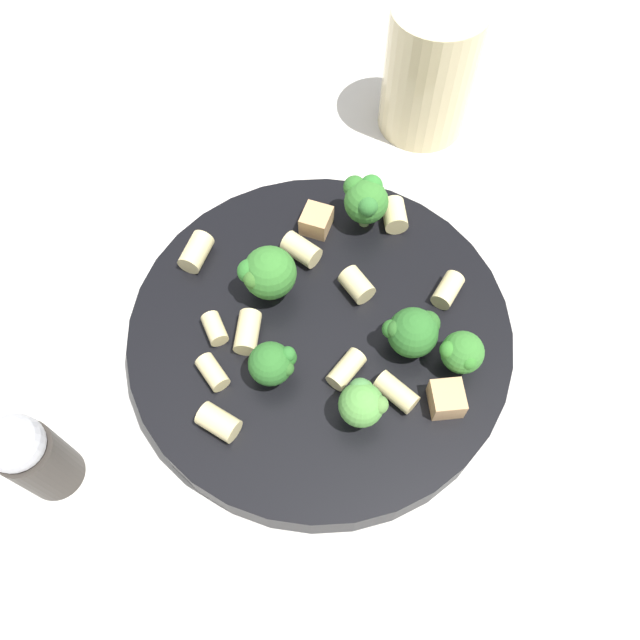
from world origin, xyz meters
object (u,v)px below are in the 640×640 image
at_px(broccoli_floret_1, 273,363).
at_px(broccoli_floret_2, 362,403).
at_px(rigatoni_9, 346,369).
at_px(rigatoni_4, 248,332).
at_px(rigatoni_8, 448,290).
at_px(broccoli_floret_0, 267,273).
at_px(drinking_glass, 428,77).
at_px(rigatoni_2, 196,252).
at_px(rigatoni_10, 213,372).
at_px(broccoli_floret_3, 366,199).
at_px(broccoli_floret_4, 462,353).
at_px(broccoli_floret_5, 413,332).
at_px(rigatoni_0, 396,392).
at_px(chicken_chunk_1, 316,221).
at_px(rigatoni_5, 301,250).
at_px(rigatoni_7, 215,329).
at_px(rigatoni_6, 395,215).
at_px(pasta_bowl, 320,334).
at_px(pepper_shaker, 33,456).
at_px(rigatoni_3, 219,422).
at_px(chicken_chunk_0, 447,399).
at_px(rigatoni_1, 357,285).

xyz_separation_m(broccoli_floret_1, broccoli_floret_2, (-0.03, -0.06, 0.00)).
xyz_separation_m(broccoli_floret_1, rigatoni_9, (0.00, -0.05, -0.01)).
bearing_deg(rigatoni_4, rigatoni_8, -74.16).
distance_m(broccoli_floret_0, drinking_glass, 0.24).
distance_m(broccoli_floret_2, rigatoni_2, 0.17).
xyz_separation_m(broccoli_floret_1, rigatoni_4, (0.03, 0.02, -0.01)).
bearing_deg(rigatoni_10, broccoli_floret_3, -36.77).
bearing_deg(rigatoni_2, broccoli_floret_4, -113.30).
xyz_separation_m(broccoli_floret_4, drinking_glass, (0.26, 0.01, 0.00)).
bearing_deg(broccoli_floret_1, broccoli_floret_5, -73.76).
distance_m(broccoli_floret_3, rigatoni_2, 0.13).
bearing_deg(drinking_glass, rigatoni_2, 135.30).
xyz_separation_m(broccoli_floret_1, rigatoni_0, (-0.01, -0.08, -0.01)).
bearing_deg(chicken_chunk_1, rigatoni_5, 159.91).
relative_size(broccoli_floret_4, rigatoni_5, 1.29).
distance_m(rigatoni_4, rigatoni_7, 0.02).
distance_m(broccoli_floret_0, broccoli_floret_2, 0.11).
bearing_deg(broccoli_floret_0, broccoli_floret_4, -112.10).
distance_m(rigatoni_6, rigatoni_8, 0.07).
bearing_deg(pasta_bowl, rigatoni_8, -71.90).
relative_size(broccoli_floret_1, rigatoni_8, 1.37).
relative_size(broccoli_floret_4, rigatoni_9, 1.28).
height_order(broccoli_floret_2, chicken_chunk_1, broccoli_floret_2).
xyz_separation_m(broccoli_floret_2, rigatoni_10, (0.02, 0.10, -0.02)).
bearing_deg(pasta_bowl, pepper_shaker, 121.03).
relative_size(rigatoni_10, pepper_shaker, 0.28).
distance_m(broccoli_floret_1, chicken_chunk_1, 0.13).
distance_m(pasta_bowl, rigatoni_4, 0.05).
height_order(broccoli_floret_3, rigatoni_3, broccoli_floret_3).
relative_size(broccoli_floret_2, pepper_shaker, 0.44).
bearing_deg(chicken_chunk_0, broccoli_floret_0, 56.44).
distance_m(pasta_bowl, rigatoni_8, 0.10).
xyz_separation_m(broccoli_floret_3, chicken_chunk_0, (-0.15, -0.05, -0.02)).
relative_size(pasta_bowl, rigatoni_9, 9.93).
bearing_deg(rigatoni_3, rigatoni_8, -55.32).
height_order(broccoli_floret_5, rigatoni_1, broccoli_floret_5).
bearing_deg(rigatoni_1, rigatoni_0, -161.47).
relative_size(rigatoni_9, rigatoni_10, 1.14).
distance_m(broccoli_floret_5, rigatoni_0, 0.04).
distance_m(rigatoni_2, rigatoni_8, 0.18).
distance_m(broccoli_floret_1, rigatoni_6, 0.16).
bearing_deg(broccoli_floret_3, rigatoni_6, -87.91).
height_order(broccoli_floret_3, rigatoni_1, broccoli_floret_3).
bearing_deg(broccoli_floret_3, rigatoni_8, -136.60).
height_order(rigatoni_0, chicken_chunk_1, chicken_chunk_1).
relative_size(broccoli_floret_0, broccoli_floret_1, 1.28).
bearing_deg(broccoli_floret_4, rigatoni_8, 3.58).
distance_m(broccoli_floret_3, chicken_chunk_1, 0.04).
bearing_deg(rigatoni_6, broccoli_floret_5, -175.14).
bearing_deg(broccoli_floret_5, pepper_shaker, 111.31).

